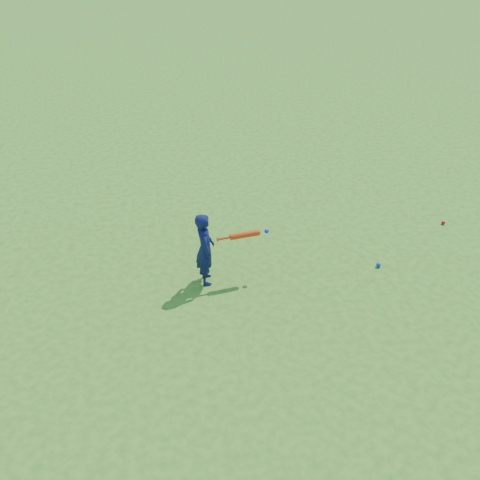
{
  "coord_description": "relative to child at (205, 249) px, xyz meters",
  "views": [
    {
      "loc": [
        -0.73,
        -6.59,
        4.65
      ],
      "look_at": [
        0.01,
        -0.48,
        0.59
      ],
      "focal_mm": 40.0,
      "sensor_mm": 36.0,
      "label": 1
    }
  ],
  "objects": [
    {
      "name": "ground",
      "position": [
        0.48,
        0.57,
        -0.54
      ],
      "size": [
        80.0,
        80.0,
        0.0
      ],
      "primitive_type": "plane",
      "color": "#35741B",
      "rests_on": "ground"
    },
    {
      "name": "child",
      "position": [
        0.0,
        0.0,
        0.0
      ],
      "size": [
        0.28,
        0.41,
        1.09
      ],
      "primitive_type": "imported",
      "rotation": [
        0.0,
        0.0,
        1.62
      ],
      "color": "#0D1440",
      "rests_on": "ground"
    },
    {
      "name": "ground_ball_red",
      "position": [
        4.0,
        1.04,
        -0.51
      ],
      "size": [
        0.06,
        0.06,
        0.06
      ],
      "primitive_type": "sphere",
      "color": "red",
      "rests_on": "ground"
    },
    {
      "name": "ground_ball_blue",
      "position": [
        2.53,
        0.02,
        -0.51
      ],
      "size": [
        0.07,
        0.07,
        0.07
      ],
      "primitive_type": "sphere",
      "color": "#0B2CC6",
      "rests_on": "ground"
    },
    {
      "name": "bat_swing",
      "position": [
        0.58,
        0.06,
        0.15
      ],
      "size": [
        0.73,
        0.19,
        0.08
      ],
      "rotation": [
        0.0,
        0.0,
        0.18
      ],
      "color": "red",
      "rests_on": "ground"
    }
  ]
}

